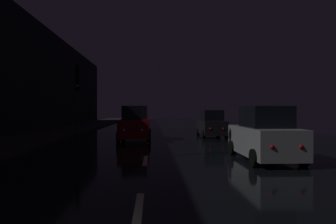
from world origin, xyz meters
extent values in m
cube|color=black|center=(0.00, 24.50, -0.01)|extent=(27.63, 84.00, 0.02)
cube|color=#28282B|center=(-7.62, 24.50, 0.07)|extent=(4.40, 84.00, 0.15)
cube|color=black|center=(-10.22, 21.00, 4.93)|extent=(0.80, 63.00, 9.86)
cube|color=beige|center=(0.00, 3.00, 0.01)|extent=(0.16, 2.20, 0.01)
cube|color=beige|center=(0.00, 8.64, 0.01)|extent=(0.16, 2.20, 0.01)
cube|color=beige|center=(0.00, 15.50, 0.01)|extent=(0.16, 2.20, 0.01)
cylinder|color=#38383A|center=(-5.32, 19.85, 1.69)|extent=(0.12, 0.12, 3.38)
cube|color=black|center=(-5.32, 19.85, 4.33)|extent=(0.38, 0.40, 1.90)
sphere|color=black|center=(-5.27, 19.68, 4.96)|extent=(0.22, 0.22, 0.22)
sphere|color=black|center=(-5.27, 19.68, 4.33)|extent=(0.22, 0.22, 0.22)
sphere|color=#19D84C|center=(-5.27, 19.68, 3.70)|extent=(0.22, 0.22, 0.22)
cube|color=maroon|center=(-0.85, 16.51, 0.78)|extent=(1.81, 4.23, 1.11)
cube|color=black|center=(-0.85, 16.66, 1.76)|extent=(1.54, 2.12, 0.85)
cylinder|color=black|center=(0.04, 15.03, 0.32)|extent=(0.22, 0.64, 0.64)
cylinder|color=black|center=(-1.73, 15.03, 0.32)|extent=(0.22, 0.64, 0.64)
cylinder|color=black|center=(0.04, 17.99, 0.32)|extent=(0.22, 0.64, 0.64)
cylinder|color=black|center=(-1.73, 17.99, 0.32)|extent=(0.22, 0.64, 0.64)
sphere|color=white|center=(-0.35, 14.44, 0.78)|extent=(0.18, 0.18, 0.18)
sphere|color=white|center=(-1.34, 14.44, 0.78)|extent=(0.18, 0.18, 0.18)
sphere|color=red|center=(-0.35, 18.58, 0.78)|extent=(0.18, 0.18, 0.18)
sphere|color=red|center=(-1.34, 18.58, 0.78)|extent=(0.18, 0.18, 0.18)
cube|color=#A5A8AD|center=(4.52, 8.52, 0.73)|extent=(1.71, 3.99, 1.04)
cube|color=black|center=(4.52, 8.37, 1.66)|extent=(1.45, 1.99, 0.80)
cylinder|color=black|center=(3.68, 9.91, 0.30)|extent=(0.21, 0.61, 0.61)
cylinder|color=black|center=(5.35, 9.91, 0.30)|extent=(0.21, 0.61, 0.61)
cylinder|color=black|center=(3.68, 7.12, 0.30)|extent=(0.21, 0.61, 0.61)
cylinder|color=black|center=(5.35, 7.12, 0.30)|extent=(0.21, 0.61, 0.61)
sphere|color=slate|center=(4.05, 10.47, 0.73)|extent=(0.17, 0.17, 0.17)
sphere|color=slate|center=(4.99, 10.47, 0.73)|extent=(0.17, 0.17, 0.17)
sphere|color=red|center=(4.05, 6.56, 0.73)|extent=(0.17, 0.17, 0.17)
sphere|color=red|center=(4.99, 6.56, 0.73)|extent=(0.17, 0.17, 0.17)
cube|color=black|center=(4.52, 18.71, 0.69)|extent=(1.59, 3.72, 0.97)
cube|color=black|center=(4.52, 18.57, 1.54)|extent=(1.36, 1.86, 0.74)
cylinder|color=black|center=(3.73, 20.01, 0.28)|extent=(0.19, 0.57, 0.57)
cylinder|color=black|center=(5.30, 20.01, 0.28)|extent=(0.19, 0.57, 0.57)
cylinder|color=black|center=(3.73, 17.40, 0.28)|extent=(0.19, 0.57, 0.57)
cylinder|color=black|center=(5.30, 17.40, 0.28)|extent=(0.19, 0.57, 0.57)
sphere|color=slate|center=(4.08, 20.53, 0.69)|extent=(0.16, 0.16, 0.16)
sphere|color=slate|center=(4.95, 20.53, 0.69)|extent=(0.16, 0.16, 0.16)
sphere|color=red|center=(4.08, 16.88, 0.69)|extent=(0.16, 0.16, 0.16)
sphere|color=red|center=(4.95, 16.88, 0.69)|extent=(0.16, 0.16, 0.16)
camera|label=1|loc=(0.27, -2.74, 1.90)|focal=32.12mm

